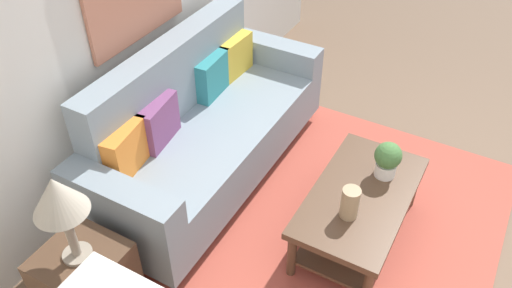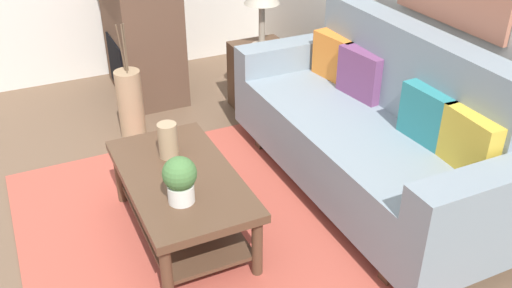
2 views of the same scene
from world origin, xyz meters
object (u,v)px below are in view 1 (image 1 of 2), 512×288
at_px(couch, 204,130).
at_px(table_lamp, 58,199).
at_px(throw_pillow_plum, 159,122).
at_px(tabletop_vase, 350,203).
at_px(throw_pillow_mustard, 235,56).
at_px(potted_plant_tabletop, 387,159).
at_px(throw_pillow_orange, 127,150).
at_px(side_table, 89,286).
at_px(throw_pillow_teal, 212,76).
at_px(coffee_table, 359,206).

height_order(couch, table_lamp, table_lamp).
distance_m(throw_pillow_plum, tabletop_vase, 1.39).
height_order(throw_pillow_mustard, potted_plant_tabletop, throw_pillow_mustard).
xyz_separation_m(throw_pillow_orange, potted_plant_tabletop, (0.85, -1.46, -0.11)).
bearing_deg(side_table, throw_pillow_plum, 12.78).
xyz_separation_m(throw_pillow_plum, potted_plant_tabletop, (0.52, -1.46, -0.11)).
xyz_separation_m(couch, throw_pillow_teal, (0.33, 0.13, 0.25)).
distance_m(side_table, table_lamp, 0.71).
bearing_deg(table_lamp, throw_pillow_orange, 18.44).
bearing_deg(couch, tabletop_vase, -102.49).
distance_m(coffee_table, side_table, 1.75).
bearing_deg(coffee_table, tabletop_vase, 177.72).
relative_size(throw_pillow_plum, table_lamp, 0.63).
xyz_separation_m(tabletop_vase, side_table, (-1.10, 1.14, -0.26)).
bearing_deg(potted_plant_tabletop, tabletop_vase, 170.21).
height_order(side_table, table_lamp, table_lamp).
height_order(throw_pillow_plum, table_lamp, table_lamp).
distance_m(throw_pillow_orange, throw_pillow_plum, 0.33).
xyz_separation_m(throw_pillow_mustard, tabletop_vase, (-0.95, -1.38, -0.14)).
bearing_deg(couch, throw_pillow_mustard, 10.68).
bearing_deg(throw_pillow_orange, throw_pillow_plum, 0.00).
bearing_deg(throw_pillow_plum, coffee_table, -78.80).
bearing_deg(table_lamp, side_table, 0.00).
distance_m(couch, throw_pillow_orange, 0.73).
distance_m(throw_pillow_plum, throw_pillow_teal, 0.67).
bearing_deg(potted_plant_tabletop, throw_pillow_orange, 120.33).
bearing_deg(couch, coffee_table, -92.74).
bearing_deg(throw_pillow_mustard, side_table, -173.40).
height_order(throw_pillow_plum, tabletop_vase, throw_pillow_plum).
distance_m(throw_pillow_mustard, coffee_table, 1.61).
height_order(throw_pillow_orange, throw_pillow_mustard, same).
bearing_deg(table_lamp, tabletop_vase, -45.93).
xyz_separation_m(side_table, table_lamp, (-0.00, 0.00, 0.71)).
height_order(throw_pillow_teal, coffee_table, throw_pillow_teal).
relative_size(couch, throw_pillow_mustard, 6.00).
relative_size(tabletop_vase, table_lamp, 0.38).
bearing_deg(throw_pillow_mustard, throw_pillow_plum, 180.00).
bearing_deg(throw_pillow_teal, table_lamp, -172.13).
distance_m(coffee_table, tabletop_vase, 0.31).
bearing_deg(throw_pillow_mustard, potted_plant_tabletop, -108.47).
relative_size(throw_pillow_plum, side_table, 0.64).
relative_size(tabletop_vase, side_table, 0.38).
xyz_separation_m(throw_pillow_teal, tabletop_vase, (-0.61, -1.38, -0.14)).
xyz_separation_m(coffee_table, potted_plant_tabletop, (0.24, -0.07, 0.26)).
xyz_separation_m(throw_pillow_orange, throw_pillow_teal, (1.00, 0.00, 0.00)).
distance_m(throw_pillow_mustard, tabletop_vase, 1.68).
height_order(coffee_table, potted_plant_tabletop, potted_plant_tabletop).
relative_size(throw_pillow_orange, side_table, 0.64).
distance_m(throw_pillow_orange, throw_pillow_mustard, 1.34).
xyz_separation_m(tabletop_vase, potted_plant_tabletop, (0.46, -0.08, 0.03)).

